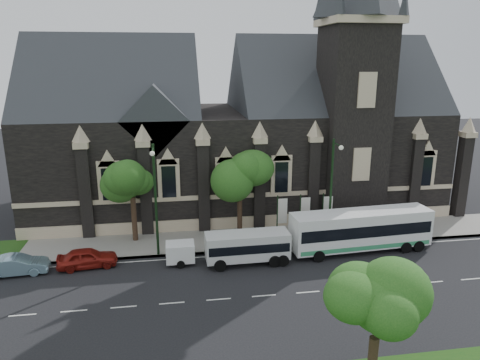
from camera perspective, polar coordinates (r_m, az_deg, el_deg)
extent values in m
plane|color=black|center=(29.68, -2.78, -15.13)|extent=(160.00, 160.00, 0.00)
cube|color=gray|center=(38.12, -4.31, -7.84)|extent=(80.00, 5.00, 0.15)
cube|color=black|center=(46.54, -0.51, 2.86)|extent=(40.00, 15.00, 10.00)
cube|color=#2A2D31|center=(45.58, -15.79, 8.41)|extent=(16.00, 15.00, 15.00)
cube|color=#2A2D31|center=(48.18, 11.48, 9.02)|extent=(20.00, 15.00, 15.00)
cube|color=#2A2D31|center=(40.81, -10.88, 7.96)|extent=(6.00, 6.00, 6.00)
cube|color=black|center=(42.76, 14.16, 6.74)|extent=(5.50, 5.50, 18.00)
cube|color=tan|center=(42.45, 15.01, 19.10)|extent=(6.20, 6.20, 0.60)
cube|color=tan|center=(39.80, 1.07, -1.99)|extent=(40.00, 0.22, 0.40)
cube|color=tan|center=(40.64, 1.05, -5.49)|extent=(40.00, 0.25, 1.20)
cube|color=black|center=(38.93, -1.79, 0.07)|extent=(1.20, 0.12, 2.80)
sphere|color=#20591B|center=(20.95, 17.27, -15.68)|extent=(3.20, 3.20, 3.20)
sphere|color=#20591B|center=(21.38, 18.18, -13.27)|extent=(2.40, 2.40, 2.40)
cylinder|color=black|center=(38.66, -0.04, -4.42)|extent=(0.44, 0.44, 3.96)
sphere|color=#20591B|center=(37.59, -0.04, 0.84)|extent=(3.84, 3.84, 3.84)
sphere|color=#20591B|center=(38.22, 0.86, 2.20)|extent=(2.88, 2.88, 2.88)
cylinder|color=black|center=(38.42, -13.48, -4.99)|extent=(0.44, 0.44, 3.96)
sphere|color=#20591B|center=(37.36, -13.81, 0.19)|extent=(3.68, 3.68, 3.68)
sphere|color=#20591B|center=(37.80, -12.76, 1.51)|extent=(2.76, 2.76, 2.76)
cylinder|color=black|center=(36.63, 11.63, -1.72)|extent=(0.20, 0.20, 9.00)
cylinder|color=black|center=(34.92, 12.45, 4.50)|extent=(0.10, 1.60, 0.10)
sphere|color=silver|center=(34.20, 12.91, 4.09)|extent=(0.36, 0.36, 0.36)
cylinder|color=black|center=(34.45, -10.81, -2.77)|extent=(0.20, 0.20, 9.00)
cylinder|color=black|center=(32.63, -11.22, 3.83)|extent=(0.10, 1.60, 0.10)
sphere|color=silver|center=(31.86, -11.26, 3.37)|extent=(0.36, 0.36, 0.36)
cylinder|color=black|center=(37.83, 4.82, -4.90)|extent=(0.10, 0.10, 4.00)
cube|color=white|center=(37.73, 5.51, -4.00)|extent=(0.80, 0.04, 2.20)
cylinder|color=black|center=(38.33, 7.74, -4.71)|extent=(0.10, 0.10, 4.00)
cube|color=white|center=(38.25, 8.42, -3.82)|extent=(0.80, 0.04, 2.20)
cylinder|color=black|center=(38.92, 10.58, -4.52)|extent=(0.10, 0.10, 4.00)
cube|color=white|center=(38.87, 11.25, -3.64)|extent=(0.80, 0.04, 2.20)
cube|color=white|center=(36.94, 15.32, -6.09)|extent=(11.59, 3.17, 2.89)
cube|color=black|center=(36.88, 15.34, -5.83)|extent=(11.14, 3.17, 0.94)
cube|color=#35925E|center=(37.37, 15.20, -7.73)|extent=(11.14, 3.16, 0.35)
cylinder|color=black|center=(34.87, 10.15, -9.66)|extent=(0.92, 0.34, 0.90)
cylinder|color=black|center=(36.88, 8.72, -8.17)|extent=(0.92, 0.34, 0.90)
cylinder|color=black|center=(38.23, 20.61, -8.15)|extent=(0.92, 0.34, 0.90)
cylinder|color=black|center=(40.07, 18.77, -6.89)|extent=(0.92, 0.34, 0.90)
cylinder|color=black|center=(38.84, 22.04, -7.92)|extent=(0.92, 0.34, 0.90)
cylinder|color=black|center=(40.66, 20.16, -6.69)|extent=(0.92, 0.34, 0.90)
cube|color=silver|center=(33.73, 0.96, -8.44)|extent=(6.35, 2.11, 1.99)
cube|color=black|center=(33.71, 0.96, -8.34)|extent=(6.10, 2.14, 0.68)
cylinder|color=black|center=(32.95, -2.57, -10.97)|extent=(0.91, 0.30, 0.90)
cylinder|color=black|center=(34.73, -3.00, -9.54)|extent=(0.91, 0.30, 0.90)
cylinder|color=black|center=(33.65, 4.50, -10.42)|extent=(0.91, 0.30, 0.90)
cylinder|color=black|center=(35.40, 3.70, -9.05)|extent=(0.91, 0.30, 0.90)
cylinder|color=black|center=(33.80, 5.55, -10.32)|extent=(0.91, 0.30, 0.90)
cylinder|color=black|center=(35.54, 4.70, -8.97)|extent=(0.91, 0.30, 0.90)
cube|color=white|center=(34.17, -7.72, -9.16)|extent=(2.13, 1.60, 1.38)
cylinder|color=black|center=(33.73, -7.64, -10.73)|extent=(0.60, 0.21, 0.59)
cylinder|color=black|center=(35.17, -7.71, -9.60)|extent=(0.60, 0.21, 0.59)
cylinder|color=black|center=(34.37, -5.36, -9.62)|extent=(1.27, 0.08, 0.08)
imported|color=#7EA3B6|center=(36.16, -26.84, -9.77)|extent=(4.45, 1.90, 1.43)
imported|color=maroon|center=(35.31, -19.08, -9.47)|extent=(4.50, 2.23, 1.47)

